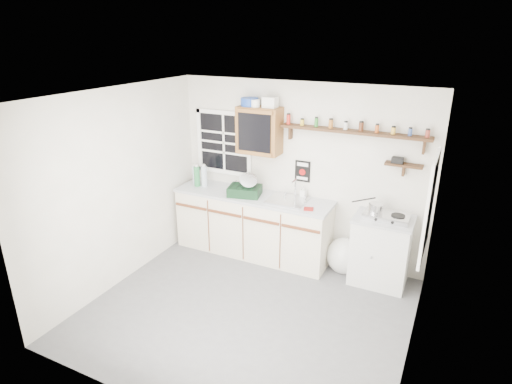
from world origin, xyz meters
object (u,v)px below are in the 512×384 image
right_cabinet (381,250)px  dish_rack (246,188)px  main_cabinet (253,224)px  hotplate (386,216)px  spice_shelf (353,131)px  upper_cabinet (259,131)px

right_cabinet → dish_rack: 2.00m
main_cabinet → hotplate: 1.92m
spice_shelf → dish_rack: size_ratio=3.75×
main_cabinet → upper_cabinet: size_ratio=3.55×
right_cabinet → spice_shelf: bearing=160.5°
main_cabinet → dish_rack: dish_rack is taller
main_cabinet → upper_cabinet: upper_cabinet is taller
upper_cabinet → hotplate: bearing=-4.3°
spice_shelf → hotplate: size_ratio=3.42×
upper_cabinet → hotplate: size_ratio=1.16×
main_cabinet → spice_shelf: spice_shelf is taller
right_cabinet → dish_rack: bearing=-177.5°
upper_cabinet → dish_rack: (-0.11, -0.20, -0.80)m
right_cabinet → upper_cabinet: (-1.80, 0.12, 1.37)m
main_cabinet → spice_shelf: size_ratio=1.21×
spice_shelf → right_cabinet: bearing=-19.5°
upper_cabinet → spice_shelf: size_ratio=0.34×
main_cabinet → spice_shelf: bearing=9.3°
main_cabinet → right_cabinet: bearing=0.8°
hotplate → right_cabinet: bearing=141.0°
right_cabinet → spice_shelf: (-0.53, 0.19, 1.47)m
right_cabinet → spice_shelf: 1.58m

